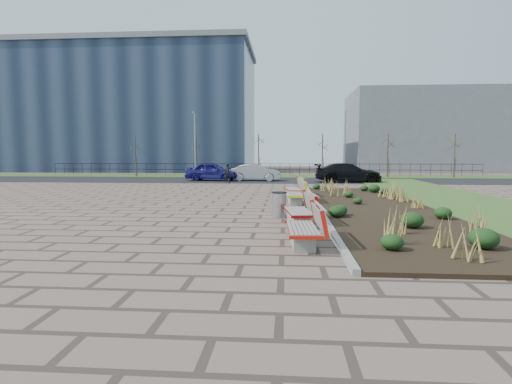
# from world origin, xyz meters

# --- Properties ---
(ground) EXTENTS (120.00, 120.00, 0.00)m
(ground) POSITION_xyz_m (0.00, 0.00, 0.00)
(ground) COLOR brown
(ground) RESTS_ON ground
(planting_bed) EXTENTS (4.50, 18.00, 0.10)m
(planting_bed) POSITION_xyz_m (6.25, 5.00, 0.05)
(planting_bed) COLOR black
(planting_bed) RESTS_ON ground
(planting_curb) EXTENTS (0.16, 18.00, 0.15)m
(planting_curb) POSITION_xyz_m (3.92, 5.00, 0.07)
(planting_curb) COLOR gray
(planting_curb) RESTS_ON ground
(grass_verge_near) EXTENTS (5.00, 38.00, 0.04)m
(grass_verge_near) POSITION_xyz_m (11.00, 5.00, 0.02)
(grass_verge_near) COLOR #33511E
(grass_verge_near) RESTS_ON ground
(grass_verge_far) EXTENTS (80.00, 5.00, 0.04)m
(grass_verge_far) POSITION_xyz_m (0.00, 28.00, 0.02)
(grass_verge_far) COLOR #33511E
(grass_verge_far) RESTS_ON ground
(road) EXTENTS (80.00, 7.00, 0.02)m
(road) POSITION_xyz_m (0.00, 22.00, 0.01)
(road) COLOR black
(road) RESTS_ON ground
(bench_a) EXTENTS (1.00, 2.14, 1.00)m
(bench_a) POSITION_xyz_m (3.00, -1.49, 0.50)
(bench_a) COLOR red
(bench_a) RESTS_ON ground
(bench_b) EXTENTS (1.17, 2.20, 1.00)m
(bench_b) POSITION_xyz_m (3.00, 1.42, 0.50)
(bench_b) COLOR #AD0C0B
(bench_b) RESTS_ON ground
(bench_c) EXTENTS (1.04, 2.16, 1.00)m
(bench_c) POSITION_xyz_m (3.00, 6.78, 0.50)
(bench_c) COLOR yellow
(bench_c) RESTS_ON ground
(bench_d) EXTENTS (1.18, 2.20, 1.00)m
(bench_d) POSITION_xyz_m (3.00, 9.30, 0.50)
(bench_d) COLOR red
(bench_d) RESTS_ON ground
(litter_bin) EXTENTS (0.53, 0.53, 0.90)m
(litter_bin) POSITION_xyz_m (2.34, 2.87, 0.45)
(litter_bin) COLOR #B2B2B7
(litter_bin) RESTS_ON ground
(pedestrian) EXTENTS (0.64, 0.51, 1.52)m
(pedestrian) POSITION_xyz_m (-1.81, 18.60, 0.76)
(pedestrian) COLOR black
(pedestrian) RESTS_ON ground
(car_blue) EXTENTS (4.50, 2.08, 1.49)m
(car_blue) POSITION_xyz_m (-3.44, 21.04, 0.77)
(car_blue) COLOR navy
(car_blue) RESTS_ON road
(car_silver) EXTENTS (4.15, 1.45, 1.37)m
(car_silver) POSITION_xyz_m (0.09, 21.19, 0.70)
(car_silver) COLOR #919398
(car_silver) RESTS_ON road
(car_black) EXTENTS (5.24, 2.34, 1.49)m
(car_black) POSITION_xyz_m (7.45, 20.24, 0.77)
(car_black) COLOR black
(car_black) RESTS_ON road
(tree_a) EXTENTS (1.40, 1.40, 4.00)m
(tree_a) POSITION_xyz_m (-12.00, 26.50, 2.04)
(tree_a) COLOR #4C3D2D
(tree_a) RESTS_ON grass_verge_far
(tree_b) EXTENTS (1.40, 1.40, 4.00)m
(tree_b) POSITION_xyz_m (-6.00, 26.50, 2.04)
(tree_b) COLOR #4C3D2D
(tree_b) RESTS_ON grass_verge_far
(tree_c) EXTENTS (1.40, 1.40, 4.00)m
(tree_c) POSITION_xyz_m (0.00, 26.50, 2.04)
(tree_c) COLOR #4C3D2D
(tree_c) RESTS_ON grass_verge_far
(tree_d) EXTENTS (1.40, 1.40, 4.00)m
(tree_d) POSITION_xyz_m (6.00, 26.50, 2.04)
(tree_d) COLOR #4C3D2D
(tree_d) RESTS_ON grass_verge_far
(tree_e) EXTENTS (1.40, 1.40, 4.00)m
(tree_e) POSITION_xyz_m (12.00, 26.50, 2.04)
(tree_e) COLOR #4C3D2D
(tree_e) RESTS_ON grass_verge_far
(tree_f) EXTENTS (1.40, 1.40, 4.00)m
(tree_f) POSITION_xyz_m (18.00, 26.50, 2.04)
(tree_f) COLOR #4C3D2D
(tree_f) RESTS_ON grass_verge_far
(lamp_west) EXTENTS (0.24, 0.60, 6.00)m
(lamp_west) POSITION_xyz_m (-6.00, 26.00, 3.04)
(lamp_west) COLOR gray
(lamp_west) RESTS_ON grass_verge_far
(lamp_east) EXTENTS (0.24, 0.60, 6.00)m
(lamp_east) POSITION_xyz_m (8.00, 26.00, 3.04)
(lamp_east) COLOR gray
(lamp_east) RESTS_ON grass_verge_far
(railing_fence) EXTENTS (44.00, 0.10, 1.20)m
(railing_fence) POSITION_xyz_m (0.00, 29.50, 0.64)
(railing_fence) COLOR black
(railing_fence) RESTS_ON grass_verge_far
(building_glass) EXTENTS (40.00, 14.00, 15.00)m
(building_glass) POSITION_xyz_m (-22.00, 40.00, 7.50)
(building_glass) COLOR #192338
(building_glass) RESTS_ON ground
(building_grey) EXTENTS (18.00, 12.00, 10.00)m
(building_grey) POSITION_xyz_m (20.00, 42.00, 5.00)
(building_grey) COLOR slate
(building_grey) RESTS_ON ground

